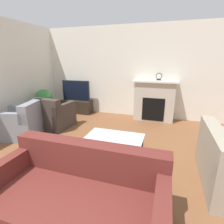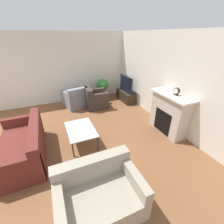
% 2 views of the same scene
% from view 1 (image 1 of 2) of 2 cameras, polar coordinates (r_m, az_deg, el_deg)
% --- Properties ---
extents(wall_back, '(8.60, 0.06, 2.70)m').
position_cam_1_polar(wall_back, '(5.47, 6.64, 12.73)').
color(wall_back, silver).
rests_on(wall_back, ground_plane).
extents(fireplace, '(1.24, 0.51, 1.17)m').
position_cam_1_polar(fireplace, '(5.23, 13.65, 4.00)').
color(fireplace, '#BCB2A3').
rests_on(fireplace, ground_plane).
extents(tv_stand, '(1.02, 0.39, 0.42)m').
position_cam_1_polar(tv_stand, '(6.00, -11.39, 1.80)').
color(tv_stand, '#2D2319').
rests_on(tv_stand, ground_plane).
extents(tv, '(0.96, 0.06, 0.66)m').
position_cam_1_polar(tv, '(5.88, -11.70, 6.86)').
color(tv, '#232328').
rests_on(tv, tv_stand).
extents(couch_sectional, '(1.84, 0.91, 0.82)m').
position_cam_1_polar(couch_sectional, '(2.11, -11.15, -26.56)').
color(couch_sectional, '#5B231E').
rests_on(couch_sectional, ground_plane).
extents(armchair_by_window, '(1.01, 0.96, 0.82)m').
position_cam_1_polar(armchair_by_window, '(4.55, -27.41, -3.47)').
color(armchair_by_window, gray).
rests_on(armchair_by_window, ground_plane).
extents(armchair_accent, '(0.80, 0.86, 0.82)m').
position_cam_1_polar(armchair_accent, '(4.80, -18.22, -1.36)').
color(armchair_accent, '#3D332D').
rests_on(armchair_accent, ground_plane).
extents(coffee_table, '(1.00, 0.68, 0.43)m').
position_cam_1_polar(coffee_table, '(3.07, 0.53, -9.08)').
color(coffee_table, '#333338').
rests_on(coffee_table, ground_plane).
extents(potted_plant, '(0.51, 0.51, 0.88)m').
position_cam_1_polar(potted_plant, '(5.60, -21.29, 3.73)').
color(potted_plant, '#AD704C').
rests_on(potted_plant, ground_plane).
extents(mantel_clock, '(0.17, 0.07, 0.20)m').
position_cam_1_polar(mantel_clock, '(5.12, 15.09, 11.16)').
color(mantel_clock, '#28231E').
rests_on(mantel_clock, fireplace).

